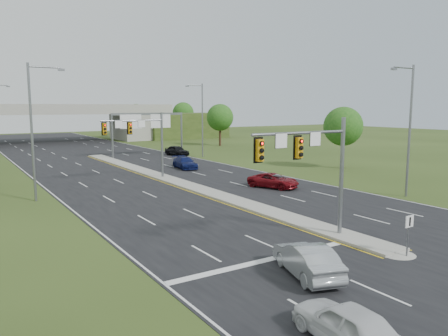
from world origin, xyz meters
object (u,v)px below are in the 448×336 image
Objects in this scene: signal_mast_far at (142,135)px; keep_right_sign at (409,229)px; car_white at (347,324)px; car_far_a at (273,180)px; signal_mast_near at (315,159)px; sign_gantry at (147,122)px; car_far_b at (185,163)px; car_silver at (307,259)px; car_far_c at (177,150)px; overpass at (53,126)px.

signal_mast_far is 29.71m from keep_right_sign.
car_white is 0.85× the size of car_far_a.
signal_mast_near is 1.44× the size of car_far_a.
sign_gantry is at bearing 78.75° from signal_mast_near.
keep_right_sign is 0.45× the size of car_far_b.
car_far_a is (12.41, 17.74, -0.07)m from car_silver.
signal_mast_near reaches higher than sign_gantry.
car_far_c is at bearing 74.52° from car_far_b.
signal_mast_near is 17.21m from car_far_a.
overpass is at bearing -76.35° from car_silver.
overpass is 83.80m from car_silver.
overpass is 16.41× the size of car_far_a.
sign_gantry is 15.48m from car_far_b.
sign_gantry is (8.95, 44.99, 0.51)m from signal_mast_near.
car_far_b is (7.63, 30.24, -4.00)m from signal_mast_near.
signal_mast_near is at bearing -97.09° from car_far_b.
sign_gantry reaches higher than car_silver.
overpass is 17.42× the size of car_far_c.
sign_gantry is 6.30m from car_far_c.
car_far_c is at bearing 73.15° from signal_mast_near.
car_far_b is at bearing 71.94° from car_far_a.
car_far_c is at bearing 54.79° from signal_mast_far.
car_silver is at bearing -97.38° from signal_mast_far.
signal_mast_far is at bearing -135.38° from car_far_c.
overpass reaches higher than car_far_a.
keep_right_sign is 19.83m from car_far_a.
car_far_c is (11.00, -36.28, -2.75)m from overpass.
signal_mast_near is 1.00× the size of signal_mast_far.
overpass is at bearing 90.00° from keep_right_sign.
overpass is 16.42× the size of car_far_b.
car_silver is (-3.69, -28.47, -3.95)m from signal_mast_far.
car_far_a is at bearing -90.42° from sign_gantry.
signal_mast_far is 0.60× the size of sign_gantry.
signal_mast_near is at bearing 116.94° from keep_right_sign.
overpass reaches higher than keep_right_sign.
car_silver is at bearing -94.08° from overpass.
keep_right_sign is 0.03× the size of overpass.
signal_mast_near is at bearing -119.04° from car_silver.
overpass reaches higher than car_silver.
signal_mast_far reaches higher than car_silver.
car_far_c is at bearing -106.89° from car_white.
sign_gantry is 2.52× the size of car_far_c.
keep_right_sign is 35.12m from car_far_b.
car_far_c is (13.26, 43.80, -3.92)m from signal_mast_near.
keep_right_sign is at bearing -171.66° from car_silver.
signal_mast_far is 55.13m from overpass.
signal_mast_far reaches higher than sign_gantry.
signal_mast_far is 23.34m from car_far_c.
sign_gantry is at bearing -86.88° from car_silver.
car_white is (-15.59, -53.46, -4.51)m from sign_gantry.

